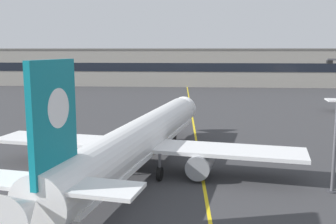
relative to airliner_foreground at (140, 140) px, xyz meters
name	(u,v)px	position (x,y,z in m)	size (l,w,h in m)	color
taxiway_centreline	(196,140)	(5.53, 14.97, -3.37)	(0.30, 180.00, 0.01)	yellow
airliner_foreground	(140,140)	(0.00, 0.00, 0.00)	(32.35, 41.33, 11.65)	white
apron_lamp_post	(336,123)	(17.45, -4.10, 2.71)	(2.24, 0.90, 11.56)	#515156
safety_cone_by_nose_gear	(172,136)	(2.15, 15.67, -3.11)	(0.44, 0.44, 0.55)	orange
terminal_building	(177,67)	(-1.84, 97.34, 2.95)	(158.13, 12.40, 12.62)	#9E998E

